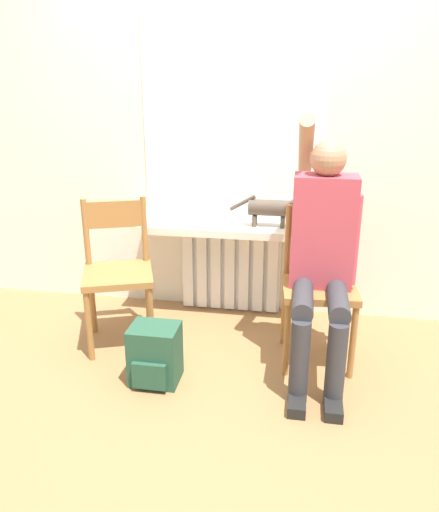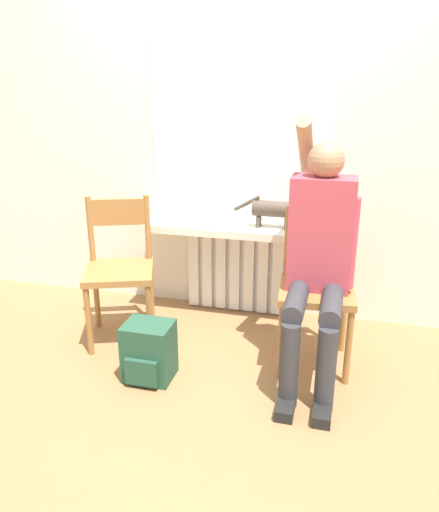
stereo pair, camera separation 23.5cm
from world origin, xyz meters
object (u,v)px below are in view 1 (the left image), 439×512
at_px(chair_left, 118,270).
at_px(person, 323,250).
at_px(chair_right, 319,283).
at_px(cat, 273,208).
at_px(backpack, 155,355).

relative_size(chair_left, person, 0.63).
bearing_deg(chair_right, cat, 118.31).
bearing_deg(chair_left, chair_right, -20.19).
height_order(chair_right, cat, chair_right).
height_order(person, cat, person).
xyz_separation_m(person, cat, (-0.31, 0.58, 0.07)).
xyz_separation_m(chair_left, cat, (0.91, 0.47, 0.31)).
bearing_deg(cat, chair_left, -152.66).
bearing_deg(backpack, chair_right, 25.81).
height_order(person, backpack, person).
distance_m(person, backpack, 1.07).
bearing_deg(chair_left, person, -25.53).
distance_m(chair_left, cat, 1.07).
bearing_deg(backpack, cat, 57.76).
distance_m(chair_right, person, 0.27).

